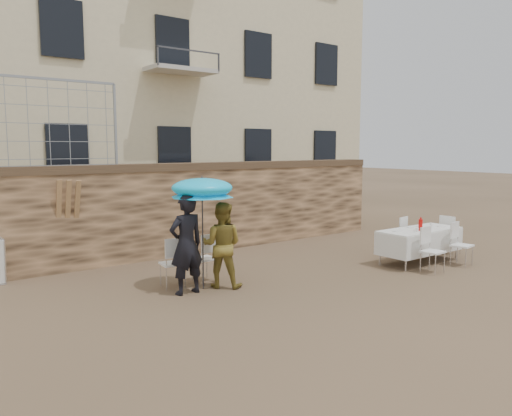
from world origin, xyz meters
TOP-DOWN VIEW (x-y plane):
  - ground at (0.00, 0.00)m, footprint 80.00×80.00m
  - stone_wall at (0.00, 5.00)m, footprint 13.00×0.50m
  - apartment_building at (0.00, 12.00)m, footprint 20.00×8.00m
  - chain_link_fence at (-3.00, 5.00)m, footprint 3.20×0.06m
  - man_suit at (-1.36, 1.92)m, footprint 0.67×0.45m
  - woman_dress at (-0.61, 1.92)m, footprint 0.99×0.98m
  - umbrella at (-0.96, 2.02)m, footprint 1.17×1.17m
  - couple_chair_left at (-1.36, 2.47)m, footprint 0.54×0.54m
  - couple_chair_right at (-0.66, 2.47)m, footprint 0.52×0.52m
  - banquet_table at (4.10, 0.91)m, footprint 2.10×0.85m
  - soda_bottle at (3.90, 0.76)m, footprint 0.09×0.09m
  - table_chair_front_left at (3.50, 0.16)m, footprint 0.51×0.51m
  - table_chair_front_right at (4.60, 0.16)m, footprint 0.54×0.54m
  - table_chair_back at (4.30, 1.71)m, footprint 0.56×0.56m
  - table_chair_side at (5.50, 1.01)m, footprint 0.52×0.52m
  - wood_planks at (-2.46, 4.81)m, footprint 0.70×0.20m

SIDE VIEW (x-z plane):
  - ground at x=0.00m, z-range 0.00..0.00m
  - couple_chair_left at x=-1.36m, z-range 0.00..0.96m
  - couple_chair_right at x=-0.66m, z-range 0.00..0.96m
  - table_chair_front_left at x=3.50m, z-range 0.00..0.96m
  - table_chair_front_right at x=4.60m, z-range 0.00..0.96m
  - table_chair_back at x=4.30m, z-range 0.00..0.96m
  - table_chair_side at x=5.50m, z-range 0.00..0.96m
  - banquet_table at x=4.10m, z-range 0.34..1.12m
  - woman_dress at x=-0.61m, z-range 0.00..1.61m
  - man_suit at x=-1.36m, z-range 0.00..1.80m
  - soda_bottle at x=3.90m, z-range 0.77..1.04m
  - wood_planks at x=-2.46m, z-range 0.00..2.00m
  - stone_wall at x=0.00m, z-range 0.00..2.20m
  - umbrella at x=-0.96m, z-range 0.85..2.79m
  - chain_link_fence at x=-3.00m, z-range 2.20..4.00m
  - apartment_building at x=0.00m, z-range 0.00..15.00m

